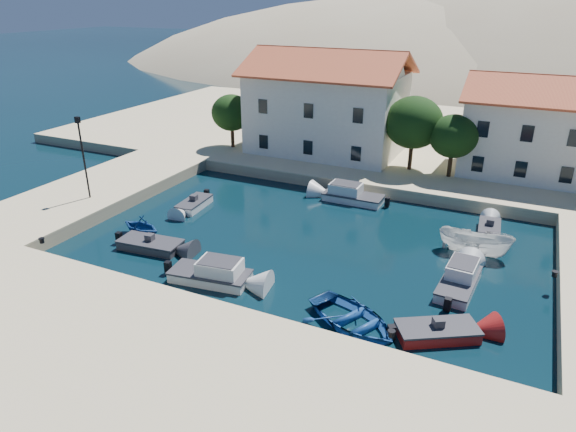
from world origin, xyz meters
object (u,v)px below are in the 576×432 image
object	(u,v)px
building_mid	(529,124)
rowboat_south	(352,325)
cabin_cruiser_east	(459,281)
lamppost	(82,150)
building_left	(327,100)
boat_east	(473,254)
cabin_cruiser_south	(210,274)

from	to	relation	value
building_mid	rowboat_south	bearing A→B (deg)	-103.25
rowboat_south	cabin_cruiser_east	distance (m)	7.30
lamppost	rowboat_south	size ratio (longest dim) A/B	1.20
building_left	cabin_cruiser_east	xyz separation A→B (m)	(15.96, -19.86, -5.46)
cabin_cruiser_east	boat_east	size ratio (longest dim) A/B	0.99
building_left	boat_east	xyz separation A→B (m)	(16.21, -15.04, -5.94)
building_left	rowboat_south	xyz separation A→B (m)	(11.70, -25.77, -5.94)
building_left	lamppost	distance (m)	23.10
rowboat_south	cabin_cruiser_east	world-z (taller)	cabin_cruiser_east
lamppost	boat_east	bearing A→B (deg)	10.15
lamppost	cabin_cruiser_east	xyz separation A→B (m)	(27.46, 0.14, -4.28)
building_left	boat_east	bearing A→B (deg)	-42.86
lamppost	cabin_cruiser_south	xyz separation A→B (m)	(14.32, -5.15, -4.28)
building_left	cabin_cruiser_east	world-z (taller)	building_left
cabin_cruiser_south	rowboat_south	world-z (taller)	cabin_cruiser_south
building_mid	lamppost	world-z (taller)	building_mid
building_left	cabin_cruiser_south	size ratio (longest dim) A/B	3.00
lamppost	rowboat_south	xyz separation A→B (m)	(23.20, -5.77, -4.75)
boat_east	lamppost	bearing A→B (deg)	101.85
building_left	rowboat_south	bearing A→B (deg)	-65.59
building_left	building_mid	size ratio (longest dim) A/B	1.40
lamppost	rowboat_south	distance (m)	24.37
building_mid	cabin_cruiser_south	xyz separation A→B (m)	(-15.18, -26.15, -4.75)
building_mid	boat_east	size ratio (longest dim) A/B	2.29
building_mid	cabin_cruiser_east	bearing A→B (deg)	-95.60
rowboat_south	cabin_cruiser_east	bearing A→B (deg)	-9.37
building_mid	rowboat_south	world-z (taller)	building_mid
cabin_cruiser_south	cabin_cruiser_east	xyz separation A→B (m)	(13.14, 5.30, 0.00)
boat_east	cabin_cruiser_south	bearing A→B (deg)	128.77
cabin_cruiser_east	building_left	bearing A→B (deg)	42.67
lamppost	rowboat_south	bearing A→B (deg)	-13.97
cabin_cruiser_south	cabin_cruiser_east	bearing A→B (deg)	14.03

